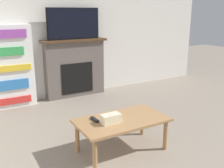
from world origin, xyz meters
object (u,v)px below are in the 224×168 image
Objects in this scene: tv at (74,24)px; coffee_table at (122,123)px; fireplace at (75,68)px; bookshelf at (9,67)px.

tv is 2.48m from coffee_table.
coffee_table is at bearing -98.70° from tv.
tv reaches higher than fireplace.
tv is 0.72× the size of bookshelf.
fireplace reaches higher than coffee_table.
fireplace is 1.18× the size of coffee_table.
bookshelf is (-1.18, -0.00, -0.68)m from tv.
coffee_table is at bearing -69.35° from bookshelf.
tv is at bearing 0.14° from bookshelf.
fireplace is 1.19m from bookshelf.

